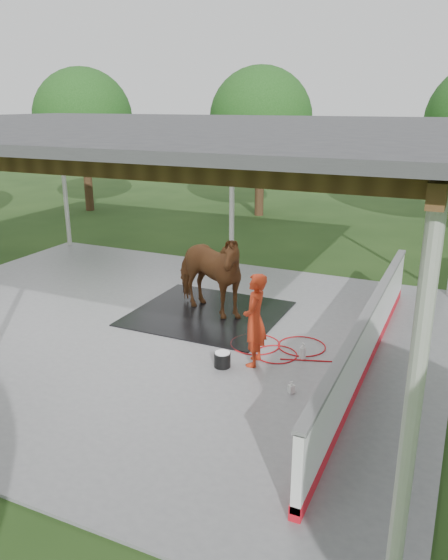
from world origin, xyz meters
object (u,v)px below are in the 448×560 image
at_px(dasher_board, 367,340).
at_px(horse, 207,272).
at_px(handler, 255,320).
at_px(wash_bucket, 222,359).

bearing_deg(dasher_board, horse, 162.19).
bearing_deg(handler, wash_bucket, -61.20).
xyz_separation_m(dasher_board, wash_bucket, (-2.27, -0.96, -0.40)).
distance_m(horse, handler, 2.52).
relative_size(dasher_board, handler, 4.83).
relative_size(horse, handler, 1.31).
height_order(dasher_board, horse, horse).
bearing_deg(horse, wash_bucket, -127.54).
bearing_deg(handler, horse, -143.17).
bearing_deg(dasher_board, handler, -161.14).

